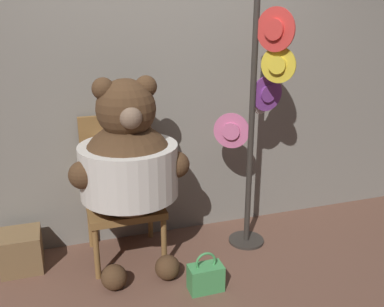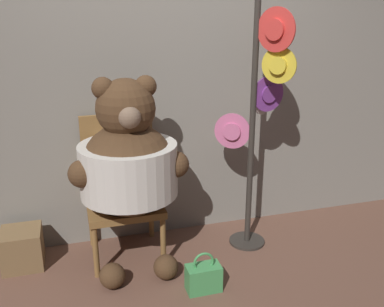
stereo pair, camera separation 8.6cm
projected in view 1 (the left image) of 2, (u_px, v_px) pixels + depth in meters
ground_plane at (189, 281)px, 2.93m from camera, size 14.00×14.00×0.00m
wall_back at (157, 72)px, 3.22m from camera, size 8.00×0.10×2.65m
chair at (121, 186)px, 3.15m from camera, size 0.53×0.50×1.04m
teddy_bear at (129, 164)px, 2.93m from camera, size 0.82×0.72×1.36m
hat_display_rack at (257, 115)px, 3.10m from camera, size 0.49×0.42×1.84m
handbag_on_ground at (206, 277)px, 2.81m from camera, size 0.23×0.13×0.28m
wooden_crate at (21, 251)px, 3.04m from camera, size 0.28×0.28×0.28m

